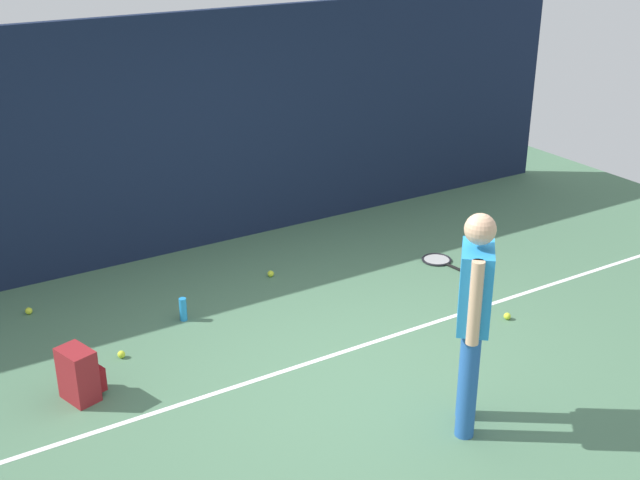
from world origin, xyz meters
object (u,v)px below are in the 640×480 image
Objects in this scene: tennis_ball_by_fence at (507,316)px; tennis_player at (474,311)px; water_bottle at (183,309)px; tennis_ball_near_player at (29,311)px; tennis_racket at (439,260)px; tennis_ball_mid_court at (121,354)px; tennis_ball_far_left at (271,274)px; backpack at (80,375)px.

tennis_player is at bearing -143.64° from tennis_ball_by_fence.
tennis_ball_near_player is at bearing 143.93° from water_bottle.
tennis_player reaches higher than tennis_racket.
tennis_ball_by_fence and tennis_ball_mid_court have the same top height.
tennis_ball_near_player is 0.29× the size of water_bottle.
tennis_ball_far_left is (-1.45, 1.97, 0.00)m from tennis_ball_by_fence.
tennis_player is 2.99m from water_bottle.
tennis_player is 7.60× the size of water_bottle.
backpack is at bearing 90.67° from tennis_racket.
water_bottle reaches higher than tennis_racket.
backpack is (-2.33, 1.86, -0.76)m from tennis_player.
tennis_racket is (1.71, 2.41, -0.95)m from tennis_player.
tennis_ball_by_fence reaches higher than tennis_racket.
backpack is 1.42m from water_bottle.
tennis_player is at bearing -56.11° from tennis_ball_near_player.
tennis_ball_mid_court is at bearing -68.50° from tennis_ball_near_player.
tennis_racket is 2.88m from water_bottle.
tennis_player is 3.09m from tennis_ball_mid_court.
tennis_ball_mid_court is 0.80m from water_bottle.
backpack reaches higher than tennis_ball_far_left.
backpack is (-4.05, -0.55, 0.20)m from tennis_racket.
tennis_player is 25.76× the size of tennis_ball_by_fence.
backpack reaches higher than tennis_ball_by_fence.
tennis_ball_near_player is 1.32m from tennis_ball_mid_court.
tennis_player is at bearing -145.23° from backpack.
tennis_ball_by_fence is (3.79, -2.45, 0.00)m from tennis_ball_near_player.
tennis_ball_by_fence is (1.43, 1.05, -0.93)m from tennis_player.
tennis_ball_near_player is at bearing 67.84° from tennis_racket.
tennis_ball_by_fence is at bearing -118.75° from backpack.
backpack reaches higher than tennis_ball_near_player.
tennis_racket is 1.43× the size of backpack.
water_bottle reaches higher than tennis_ball_by_fence.
water_bottle is (-2.58, 1.57, 0.08)m from tennis_ball_by_fence.
tennis_ball_far_left is (-1.73, 0.62, 0.02)m from tennis_racket.
tennis_ball_mid_court and tennis_ball_far_left have the same top height.
backpack reaches higher than tennis_ball_mid_court.
tennis_player is 3.86× the size of backpack.
tennis_ball_near_player is 1.00× the size of tennis_ball_mid_court.
tennis_player is at bearing -50.61° from tennis_ball_mid_court.
backpack is 6.67× the size of tennis_ball_mid_court.
tennis_ball_far_left is 0.29× the size of water_bottle.
tennis_ball_mid_court is (0.46, 0.42, -0.18)m from backpack.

